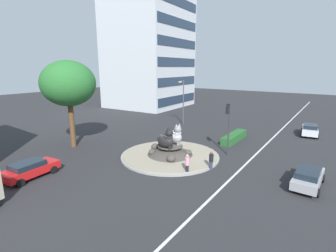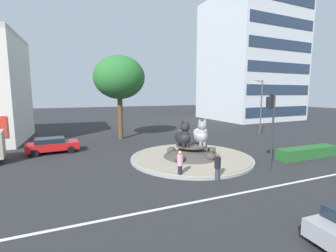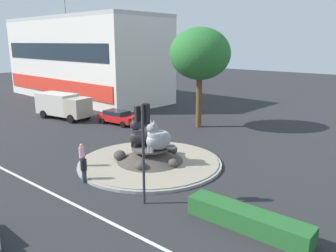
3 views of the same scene
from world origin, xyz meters
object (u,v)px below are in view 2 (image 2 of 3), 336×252
(cat_statue_black, at_px, (183,136))
(cat_statue_grey, at_px, (201,135))
(streetlight_arm, at_px, (260,104))
(traffic_light_mast, at_px, (272,115))
(pedestrian_black_shirt, at_px, (218,166))
(pedestrian_pink_shirt, at_px, (180,164))
(sedan_on_far_lane, at_px, (52,145))
(office_tower, at_px, (250,61))
(broadleaf_tree_behind_island, at_px, (119,78))

(cat_statue_black, bearing_deg, cat_statue_grey, 96.92)
(streetlight_arm, bearing_deg, traffic_light_mast, 37.62)
(pedestrian_black_shirt, relative_size, pedestrian_pink_shirt, 0.97)
(streetlight_arm, bearing_deg, cat_statue_grey, 16.42)
(cat_statue_black, distance_m, pedestrian_pink_shirt, 4.22)
(cat_statue_black, xyz_separation_m, sedan_on_far_lane, (-9.97, 6.80, -1.24))
(cat_statue_grey, bearing_deg, pedestrian_black_shirt, -5.03)
(pedestrian_pink_shirt, bearing_deg, office_tower, 89.24)
(streetlight_arm, distance_m, sedan_on_far_lane, 24.50)
(cat_statue_grey, relative_size, pedestrian_pink_shirt, 1.23)
(pedestrian_pink_shirt, bearing_deg, streetlight_arm, 78.56)
(streetlight_arm, xyz_separation_m, pedestrian_pink_shirt, (-16.29, -10.38, -3.12))
(cat_statue_black, height_order, sedan_on_far_lane, cat_statue_black)
(office_tower, height_order, streetlight_arm, office_tower)
(office_tower, distance_m, pedestrian_pink_shirt, 41.68)
(office_tower, distance_m, broadleaf_tree_behind_island, 33.07)
(cat_statue_grey, bearing_deg, sedan_on_far_lane, -107.01)
(cat_statue_grey, distance_m, office_tower, 36.51)
(traffic_light_mast, distance_m, sedan_on_far_lane, 18.70)
(traffic_light_mast, height_order, pedestrian_black_shirt, traffic_light_mast)
(cat_statue_grey, bearing_deg, office_tower, 146.25)
(cat_statue_grey, bearing_deg, cat_statue_black, -75.92)
(cat_statue_grey, height_order, streetlight_arm, streetlight_arm)
(office_tower, height_order, pedestrian_pink_shirt, office_tower)
(sedan_on_far_lane, bearing_deg, streetlight_arm, -5.38)
(cat_statue_grey, bearing_deg, streetlight_arm, 131.46)
(broadleaf_tree_behind_island, xyz_separation_m, pedestrian_black_shirt, (2.78, -16.01, -6.29))
(traffic_light_mast, bearing_deg, pedestrian_pink_shirt, 92.96)
(office_tower, height_order, pedestrian_black_shirt, office_tower)
(cat_statue_grey, distance_m, traffic_light_mast, 5.73)
(cat_statue_black, bearing_deg, pedestrian_black_shirt, 5.99)
(sedan_on_far_lane, bearing_deg, traffic_light_mast, -42.98)
(pedestrian_pink_shirt, distance_m, sedan_on_far_lane, 13.09)
(cat_statue_black, bearing_deg, streetlight_arm, 121.64)
(streetlight_arm, distance_m, pedestrian_black_shirt, 18.76)
(cat_statue_black, relative_size, cat_statue_grey, 0.99)
(pedestrian_black_shirt, xyz_separation_m, pedestrian_pink_shirt, (-1.96, 1.30, 0.03))
(office_tower, xyz_separation_m, streetlight_arm, (-13.00, -17.11, -8.00))
(pedestrian_pink_shirt, bearing_deg, cat_statue_black, 107.07)
(cat_statue_black, relative_size, pedestrian_black_shirt, 1.25)
(cat_statue_grey, height_order, pedestrian_pink_shirt, cat_statue_grey)
(traffic_light_mast, bearing_deg, broadleaf_tree_behind_island, 35.96)
(traffic_light_mast, relative_size, office_tower, 0.22)
(broadleaf_tree_behind_island, bearing_deg, pedestrian_black_shirt, -80.16)
(cat_statue_grey, height_order, broadleaf_tree_behind_island, broadleaf_tree_behind_island)
(cat_statue_black, relative_size, broadleaf_tree_behind_island, 0.22)
(pedestrian_black_shirt, bearing_deg, sedan_on_far_lane, 98.99)
(sedan_on_far_lane, bearing_deg, cat_statue_black, -39.71)
(traffic_light_mast, relative_size, broadleaf_tree_behind_island, 0.55)
(streetlight_arm, bearing_deg, broadleaf_tree_behind_island, -25.89)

